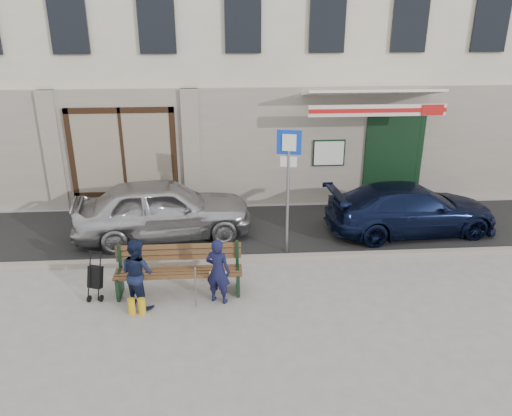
{
  "coord_description": "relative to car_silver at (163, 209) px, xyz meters",
  "views": [
    {
      "loc": [
        -0.57,
        -8.09,
        5.07
      ],
      "look_at": [
        0.09,
        1.6,
        1.2
      ],
      "focal_mm": 35.0,
      "sensor_mm": 36.0,
      "label": 1
    }
  ],
  "objects": [
    {
      "name": "man",
      "position": [
        1.3,
        -2.99,
        -0.07
      ],
      "size": [
        0.54,
        0.45,
        1.27
      ],
      "primitive_type": "imported",
      "rotation": [
        0.0,
        0.0,
        2.76
      ],
      "color": "#141537",
      "rests_on": "ground"
    },
    {
      "name": "parking_sign",
      "position": [
        2.81,
        -1.05,
        1.17
      ],
      "size": [
        0.51,
        0.14,
        2.78
      ],
      "rotation": [
        0.0,
        0.0,
        -0.22
      ],
      "color": "gray",
      "rests_on": "ground"
    },
    {
      "name": "bench",
      "position": [
        0.5,
        -2.64,
        -0.24
      ],
      "size": [
        2.4,
        1.17,
        0.98
      ],
      "color": "brown",
      "rests_on": "ground"
    },
    {
      "name": "ground",
      "position": [
        2.01,
        -2.95,
        -0.7
      ],
      "size": [
        80.0,
        80.0,
        0.0
      ],
      "primitive_type": "plane",
      "color": "#9E9991",
      "rests_on": "ground"
    },
    {
      "name": "building",
      "position": [
        2.02,
        5.5,
        4.27
      ],
      "size": [
        20.0,
        8.27,
        10.0
      ],
      "color": "beige",
      "rests_on": "ground"
    },
    {
      "name": "woman",
      "position": [
        -0.15,
        -3.01,
        -0.04
      ],
      "size": [
        0.82,
        0.8,
        1.33
      ],
      "primitive_type": "imported",
      "rotation": [
        0.0,
        0.0,
        2.45
      ],
      "color": "#131B35",
      "rests_on": "ground"
    },
    {
      "name": "car_navy",
      "position": [
        5.95,
        -0.14,
        -0.11
      ],
      "size": [
        4.24,
        2.01,
        1.19
      ],
      "primitive_type": "imported",
      "rotation": [
        0.0,
        0.0,
        1.66
      ],
      "color": "black",
      "rests_on": "ground"
    },
    {
      "name": "curb",
      "position": [
        2.01,
        -1.45,
        -0.64
      ],
      "size": [
        60.0,
        0.18,
        0.12
      ],
      "primitive_type": "cube",
      "color": "#9E9384",
      "rests_on": "ground"
    },
    {
      "name": "car_silver",
      "position": [
        0.0,
        0.0,
        0.0
      ],
      "size": [
        4.32,
        2.21,
        1.41
      ],
      "primitive_type": "imported",
      "rotation": [
        0.0,
        0.0,
        1.71
      ],
      "color": "#B5B5BA",
      "rests_on": "ground"
    },
    {
      "name": "stroller",
      "position": [
        -1.0,
        -2.68,
        -0.3
      ],
      "size": [
        0.32,
        0.41,
        0.9
      ],
      "rotation": [
        0.0,
        0.0,
        -0.34
      ],
      "color": "black",
      "rests_on": "ground"
    },
    {
      "name": "asphalt_lane",
      "position": [
        2.01,
        0.15,
        -0.7
      ],
      "size": [
        60.0,
        3.2,
        0.01
      ],
      "primitive_type": "cube",
      "color": "#282828",
      "rests_on": "ground"
    }
  ]
}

